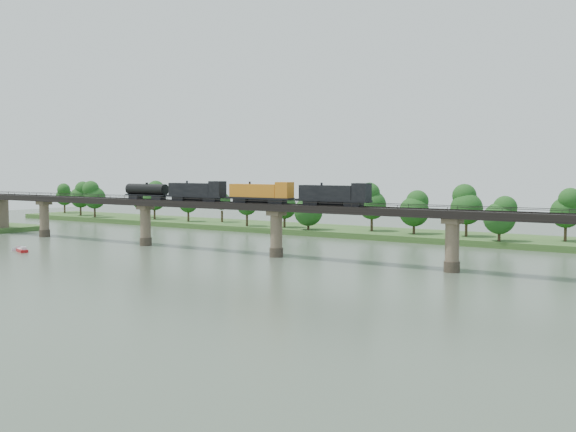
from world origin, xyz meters
The scene contains 7 objects.
ground centered at (0.00, 0.00, 0.00)m, with size 400.00×400.00×0.00m, color #3B4A3A.
far_bank centered at (0.00, 85.00, 0.80)m, with size 300.00×24.00×1.60m, color #2F5321.
bridge centered at (0.00, 30.00, 5.46)m, with size 236.00×30.00×11.50m.
bridge_superstructure centered at (0.00, 30.00, 11.79)m, with size 220.00×4.90×0.75m.
far_treeline centered at (-8.21, 80.52, 8.83)m, with size 289.06×17.54×13.60m.
freight_train centered at (-10.64, 30.00, 13.76)m, with size 68.72×2.68×4.73m.
motorboat centered at (-53.09, 4.05, 0.45)m, with size 4.95×3.32×1.31m.
Camera 1 is at (90.77, -95.81, 19.25)m, focal length 45.00 mm.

